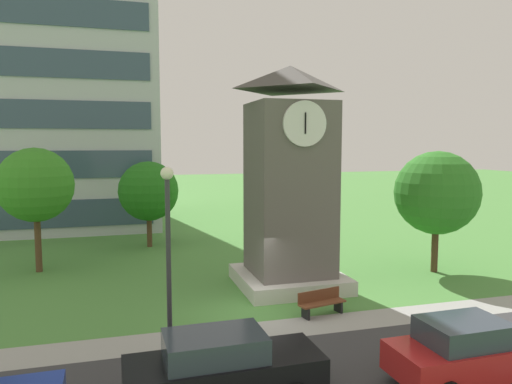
{
  "coord_description": "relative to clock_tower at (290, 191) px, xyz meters",
  "views": [
    {
      "loc": [
        -4.52,
        -16.26,
        6.12
      ],
      "look_at": [
        1.2,
        3.89,
        4.02
      ],
      "focal_mm": 33.72,
      "sensor_mm": 36.0,
      "label": 1
    }
  ],
  "objects": [
    {
      "name": "tree_streetside",
      "position": [
        -5.32,
        9.83,
        -0.81
      ],
      "size": [
        3.53,
        3.53,
        5.11
      ],
      "color": "#513823",
      "rests_on": "ground"
    },
    {
      "name": "tree_by_building",
      "position": [
        7.51,
        0.29,
        -0.33
      ],
      "size": [
        3.95,
        3.95,
        5.8
      ],
      "color": "#513823",
      "rests_on": "ground"
    },
    {
      "name": "parked_car_red",
      "position": [
        1.49,
        -9.28,
        -3.29
      ],
      "size": [
        4.17,
        1.96,
        1.69
      ],
      "color": "red",
      "rests_on": "ground"
    },
    {
      "name": "street_lamp",
      "position": [
        -5.68,
        -5.81,
        -0.7
      ],
      "size": [
        0.36,
        0.36,
        5.5
      ],
      "color": "#333338",
      "rests_on": "ground"
    },
    {
      "name": "ground_plane",
      "position": [
        -2.4,
        -2.88,
        -4.14
      ],
      "size": [
        160.0,
        160.0,
        0.0
      ],
      "primitive_type": "plane",
      "color": "#4C893D"
    },
    {
      "name": "clock_tower",
      "position": [
        0.0,
        0.0,
        0.0
      ],
      "size": [
        4.35,
        4.35,
        9.36
      ],
      "color": "#605B56",
      "rests_on": "ground"
    },
    {
      "name": "kerb_strip",
      "position": [
        -2.4,
        -4.52,
        -4.14
      ],
      "size": [
        120.0,
        1.6,
        0.01
      ],
      "primitive_type": "cube",
      "color": "#9E9E99",
      "rests_on": "ground"
    },
    {
      "name": "office_building",
      "position": [
        -11.94,
        20.76,
        10.26
      ],
      "size": [
        15.5,
        13.52,
        28.8
      ],
      "color": "#B7BCC6",
      "rests_on": "ground"
    },
    {
      "name": "park_bench",
      "position": [
        -0.09,
        -3.66,
        -3.68
      ],
      "size": [
        1.86,
        0.87,
        0.88
      ],
      "color": "brown",
      "rests_on": "ground"
    },
    {
      "name": "tree_near_tower",
      "position": [
        -10.79,
        5.48,
        0.04
      ],
      "size": [
        3.52,
        3.52,
        5.96
      ],
      "color": "#513823",
      "rests_on": "ground"
    },
    {
      "name": "parked_car_black",
      "position": [
        -4.71,
        -8.41,
        -3.28
      ],
      "size": [
        4.72,
        1.96,
        1.69
      ],
      "color": "black",
      "rests_on": "ground"
    }
  ]
}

